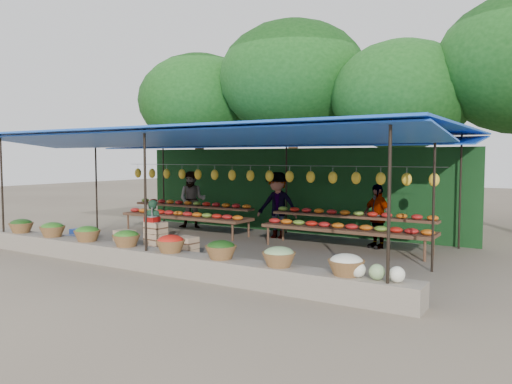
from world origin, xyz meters
The scene contains 16 objects.
ground centered at (0.00, 0.00, 0.00)m, with size 60.00×60.00×0.00m, color brown.
stone_curb centered at (0.00, -2.75, 0.20)m, with size 10.60×0.55×0.40m, color gray.
stall_canopy centered at (0.00, 0.06, 2.68)m, with size 10.80×6.60×2.82m.
produce_baskets centered at (-0.10, -2.75, 0.56)m, with size 8.98×0.58×0.34m.
netting_backdrop centered at (0.00, 3.15, 1.25)m, with size 10.60×0.06×2.50m, color #1A481F.
tree_row centered at (0.50, 6.09, 4.70)m, with size 16.51×5.50×7.12m.
fruit_table_left centered at (-2.49, 1.35, 0.61)m, with size 4.21×0.95×0.93m.
fruit_table_right centered at (2.51, 1.35, 0.61)m, with size 4.21×0.95×0.93m.
crate_counter centered at (-0.93, -1.66, 0.31)m, with size 2.38×0.38×0.77m.
weighing_scale centered at (-1.01, -1.66, 0.85)m, with size 0.31×0.31×0.32m.
vendor_seated centered at (-1.14, -1.49, 0.63)m, with size 0.46×0.30×1.26m, color #173421.
customer_left centered at (-2.98, 2.22, 0.90)m, with size 0.87×0.68×1.80m, color slate.
customer_mid centered at (0.23, 1.97, 0.91)m, with size 1.18×0.68×1.83m, color slate.
customer_right centered at (3.05, 1.93, 0.79)m, with size 0.93×0.39×1.58m, color slate.
blue_crate_front centered at (-3.63, -1.79, 0.13)m, with size 0.43×0.31×0.26m, color navy.
blue_crate_back centered at (-3.98, -1.21, 0.16)m, with size 0.54×0.39×0.33m, color navy.
Camera 1 is at (6.93, -10.00, 2.24)m, focal length 35.00 mm.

